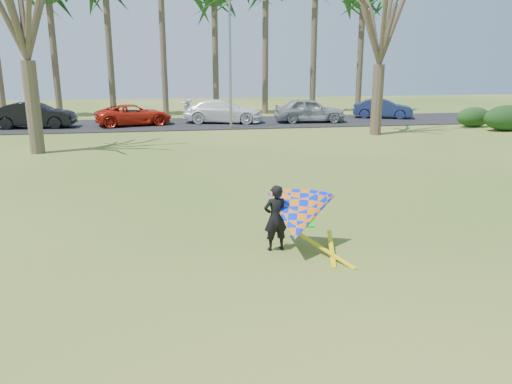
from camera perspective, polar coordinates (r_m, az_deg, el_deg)
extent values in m
plane|color=#255A13|center=(10.51, 1.96, -8.55)|extent=(100.00, 100.00, 0.00)
cube|color=black|center=(34.74, -6.83, 7.78)|extent=(46.00, 7.00, 0.06)
cylinder|color=brown|center=(41.20, -22.05, 14.15)|extent=(0.48, 0.48, 9.00)
cylinder|color=#473A2A|center=(40.63, -16.39, 15.11)|extent=(0.48, 0.48, 9.70)
cylinder|color=#493B2B|center=(40.45, -10.56, 15.94)|extent=(0.48, 0.48, 10.40)
cylinder|color=brown|center=(40.64, -4.67, 15.14)|extent=(0.48, 0.48, 9.00)
cylinder|color=#4C3F2D|center=(41.23, 1.07, 15.66)|extent=(0.48, 0.48, 9.70)
cylinder|color=#46362A|center=(42.21, 6.62, 16.02)|extent=(0.48, 0.48, 10.40)
cylinder|color=#49372B|center=(43.51, 11.82, 14.85)|extent=(0.48, 0.48, 9.00)
cylinder|color=#48392B|center=(25.22, -24.12, 8.78)|extent=(0.64, 0.64, 4.20)
cylinder|color=#4A392C|center=(30.05, 13.68, 10.17)|extent=(0.64, 0.64, 3.99)
cylinder|color=gray|center=(31.69, -2.97, 14.40)|extent=(0.16, 0.16, 8.00)
cube|color=gray|center=(32.21, 0.72, 21.11)|extent=(0.40, 0.18, 0.12)
ellipsoid|color=black|center=(34.58, 26.83, 7.56)|extent=(3.17, 1.44, 1.59)
ellipsoid|color=#163814|center=(35.68, 23.64, 7.85)|extent=(2.34, 1.10, 1.30)
imported|color=black|center=(34.86, -24.01, 8.04)|extent=(5.00, 1.96, 1.62)
imported|color=red|center=(34.19, -13.79, 8.56)|extent=(5.33, 3.47, 1.36)
imported|color=white|center=(34.72, -3.79, 9.20)|extent=(5.81, 3.51, 1.57)
imported|color=#9498A0|center=(35.19, 6.13, 9.28)|extent=(5.00, 2.40, 1.65)
imported|color=navy|center=(38.82, 14.29, 9.25)|extent=(4.55, 3.09, 1.42)
imported|color=black|center=(11.18, 2.23, -2.97)|extent=(0.60, 0.44, 1.51)
cone|color=#0528FF|center=(11.03, 4.80, -2.75)|extent=(2.13, 2.39, 2.02)
cube|color=#0CBF19|center=(11.00, 5.51, -3.09)|extent=(0.62, 0.60, 0.24)
cube|color=yellow|center=(11.14, 7.94, -7.22)|extent=(0.85, 1.66, 0.28)
cube|color=yellow|center=(11.38, 8.59, -6.77)|extent=(0.56, 1.76, 0.22)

